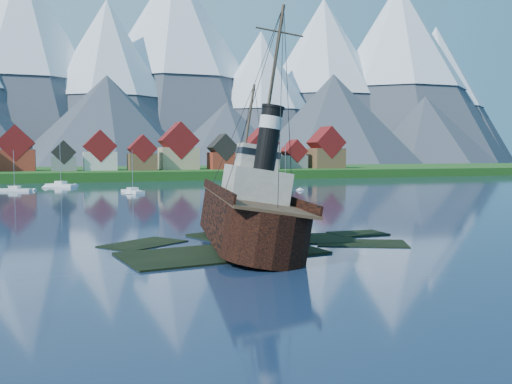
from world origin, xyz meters
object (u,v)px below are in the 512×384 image
object	(u,v)px
tugboat_wreck	(239,212)
sailboat_c	(15,190)
sailboat_d	(285,189)
sailboat_f	(61,186)
sailboat_e	(133,192)

from	to	relation	value
tugboat_wreck	sailboat_c	xyz separation A→B (m)	(-26.82, 90.64, -2.89)
sailboat_d	sailboat_f	world-z (taller)	sailboat_f
sailboat_d	sailboat_e	xyz separation A→B (m)	(-36.47, 2.99, -0.06)
sailboat_c	sailboat_d	world-z (taller)	sailboat_d
sailboat_d	sailboat_f	size ratio (longest dim) A/B	0.95
sailboat_d	tugboat_wreck	bearing A→B (deg)	-88.03
sailboat_c	sailboat_f	distance (m)	17.71
tugboat_wreck	sailboat_f	xyz separation A→B (m)	(-16.22, 104.82, -2.82)
tugboat_wreck	sailboat_d	bearing A→B (deg)	73.65
sailboat_d	sailboat_c	bearing A→B (deg)	-168.06
sailboat_c	sailboat_f	xyz separation A→B (m)	(10.60, 14.18, 0.07)
sailboat_f	sailboat_e	bearing A→B (deg)	-105.50
sailboat_c	sailboat_f	world-z (taller)	sailboat_f
sailboat_f	sailboat_d	bearing A→B (deg)	-74.92
tugboat_wreck	sailboat_f	size ratio (longest dim) A/B	2.43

